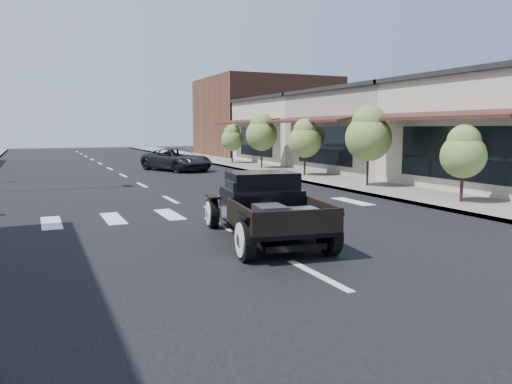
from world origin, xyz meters
name	(u,v)px	position (x,y,z in m)	size (l,w,h in m)	color
ground	(249,241)	(0.00, 0.00, 0.00)	(120.00, 120.00, 0.00)	black
road	(130,179)	(0.00, 15.00, 0.01)	(14.00, 80.00, 0.02)	black
road_markings	(152,191)	(0.00, 10.00, 0.00)	(12.00, 60.00, 0.06)	silver
sidewalk_right	(282,172)	(8.50, 15.00, 0.07)	(3.00, 80.00, 0.15)	gray
storefront_mid	(398,133)	(15.00, 13.00, 2.25)	(10.00, 9.00, 4.50)	gray
storefront_far	(317,132)	(15.00, 22.00, 2.25)	(10.00, 9.00, 4.50)	beige
far_building_right	(266,118)	(15.50, 32.00, 3.50)	(11.00, 10.00, 7.00)	brown
small_tree_a	(463,165)	(8.30, 1.81, 1.35)	(1.44, 1.44, 2.40)	olive
small_tree_b	(368,147)	(8.30, 6.81, 1.74)	(1.91, 1.91, 3.18)	olive
small_tree_c	(305,148)	(8.30, 12.06, 1.53)	(1.66, 1.66, 2.76)	olive
small_tree_d	(262,141)	(8.30, 17.32, 1.75)	(1.92, 1.92, 3.19)	olive
small_tree_e	(232,144)	(8.30, 22.20, 1.42)	(1.53, 1.53, 2.54)	olive
hotrod_pickup	(265,206)	(0.31, -0.18, 0.79)	(2.12, 4.55, 1.58)	black
second_car	(177,160)	(3.43, 18.80, 0.67)	(2.21, 4.79, 1.33)	black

